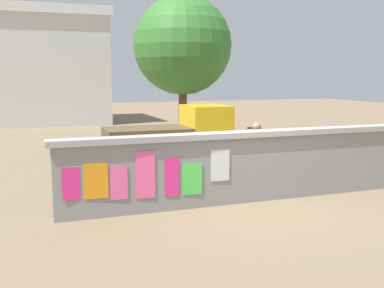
# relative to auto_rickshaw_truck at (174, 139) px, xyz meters

# --- Properties ---
(ground) EXTENTS (60.00, 60.00, 0.00)m
(ground) POSITION_rel_auto_rickshaw_truck_xyz_m (0.34, 4.07, -0.90)
(ground) COLOR #7A664C
(poster_wall) EXTENTS (8.26, 0.42, 1.54)m
(poster_wall) POSITION_rel_auto_rickshaw_truck_xyz_m (0.33, -3.93, -0.11)
(poster_wall) COLOR gray
(poster_wall) RESTS_ON ground
(auto_rickshaw_truck) EXTENTS (3.63, 1.57, 1.85)m
(auto_rickshaw_truck) POSITION_rel_auto_rickshaw_truck_xyz_m (0.00, 0.00, 0.00)
(auto_rickshaw_truck) COLOR black
(auto_rickshaw_truck) RESTS_ON ground
(motorcycle) EXTENTS (1.90, 0.56, 0.87)m
(motorcycle) POSITION_rel_auto_rickshaw_truck_xyz_m (3.34, -1.53, -0.44)
(motorcycle) COLOR black
(motorcycle) RESTS_ON ground
(bicycle_near) EXTENTS (1.70, 0.44, 0.95)m
(bicycle_near) POSITION_rel_auto_rickshaw_truck_xyz_m (-2.47, -2.51, -0.54)
(bicycle_near) COLOR black
(bicycle_near) RESTS_ON ground
(bicycle_far) EXTENTS (1.69, 0.49, 0.95)m
(bicycle_far) POSITION_rel_auto_rickshaw_truck_xyz_m (3.11, 1.51, -0.54)
(bicycle_far) COLOR black
(bicycle_far) RESTS_ON ground
(person_walking) EXTENTS (0.48, 0.48, 1.62)m
(person_walking) POSITION_rel_auto_rickshaw_truck_xyz_m (1.11, -2.98, 0.09)
(person_walking) COLOR #3F994C
(person_walking) RESTS_ON ground
(tree_roadside) EXTENTS (3.96, 3.96, 5.90)m
(tree_roadside) POSITION_rel_auto_rickshaw_truck_xyz_m (2.07, 5.20, 3.01)
(tree_roadside) COLOR brown
(tree_roadside) RESTS_ON ground
(building_background) EXTENTS (8.57, 6.39, 6.42)m
(building_background) POSITION_rel_auto_rickshaw_truck_xyz_m (-3.56, 15.81, 2.33)
(building_background) COLOR silver
(building_background) RESTS_ON ground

